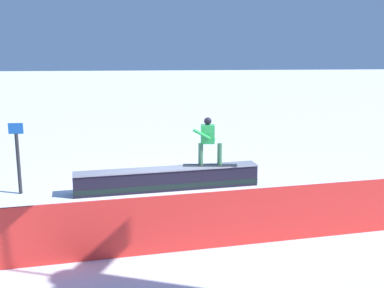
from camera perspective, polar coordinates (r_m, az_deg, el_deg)
ground_plane at (r=13.85m, az=-2.94°, el=-5.49°), size 120.00×120.00×0.00m
grind_box at (r=13.76m, az=-2.95°, el=-4.34°), size 5.38×1.36×0.64m
snowboarder at (r=13.77m, az=1.99°, el=0.52°), size 1.61×0.43×1.44m
safety_fence at (r=9.69m, az=-2.07°, el=-9.59°), size 11.22×1.76×1.21m
trail_marker at (r=14.04m, az=-20.29°, el=-1.41°), size 0.40×0.10×2.03m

